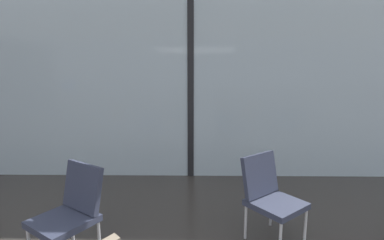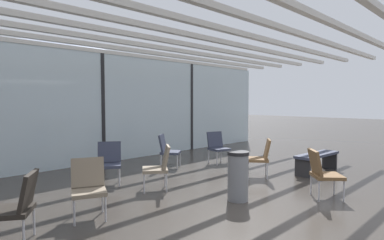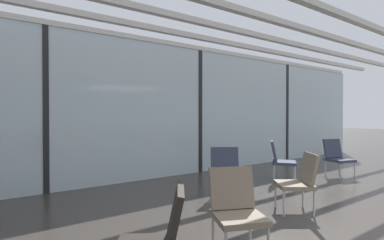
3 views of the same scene
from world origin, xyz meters
name	(u,v)px [view 3 (image 3 of 3)]	position (x,y,z in m)	size (l,w,h in m)	color
glass_curtain_wall	(199,111)	(0.00, 5.20, 1.53)	(14.00, 0.08, 3.07)	silver
window_mullion_0	(45,110)	(-3.50, 5.20, 1.53)	(0.10, 0.12, 3.07)	black
window_mullion_1	(199,111)	(0.00, 5.20, 1.53)	(0.10, 0.12, 3.07)	black
window_mullion_2	(286,112)	(3.50, 5.20, 1.53)	(0.10, 0.12, 3.07)	black
ceiling_slats	(324,8)	(0.00, 1.90, 3.12)	(13.72, 6.72, 0.10)	beige
parked_airplane	(140,100)	(0.52, 9.84, 2.06)	(11.45, 4.12, 4.12)	#B2BCD6
lounge_chair_0	(337,156)	(2.26, 2.88, 0.49)	(0.60, 0.63, 0.87)	#33384C
lounge_chair_1	(236,206)	(-2.26, 1.52, 0.49)	(0.65, 0.67, 0.87)	#7F705B
lounge_chair_3	(300,179)	(-0.60, 1.90, 0.49)	(0.71, 0.70, 0.87)	#7F705B
lounge_chair_5	(226,170)	(-1.05, 3.03, 0.49)	(0.69, 0.70, 0.87)	#33384C
lounge_chair_6	(158,237)	(-3.28, 1.30, 0.49)	(0.70, 0.69, 0.87)	#28231E
lounge_chair_7	(280,158)	(0.85, 3.38, 0.49)	(0.70, 0.71, 0.87)	#33384C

